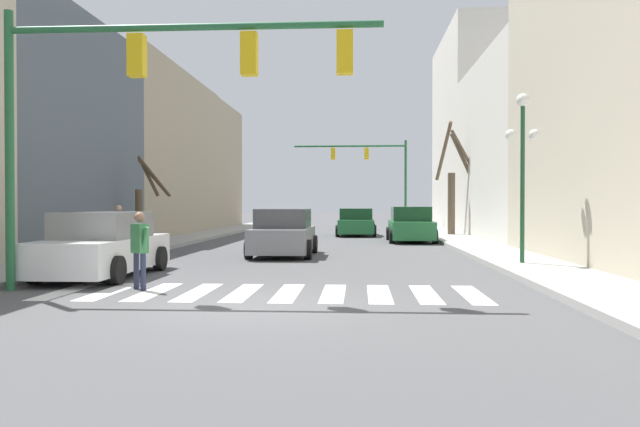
{
  "coord_description": "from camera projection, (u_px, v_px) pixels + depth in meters",
  "views": [
    {
      "loc": [
        1.85,
        -10.53,
        1.75
      ],
      "look_at": [
        -0.09,
        20.52,
        1.3
      ],
      "focal_mm": 35.0,
      "sensor_mm": 36.0,
      "label": 1
    }
  ],
  "objects": [
    {
      "name": "ground_plane",
      "position": [
        250.0,
        307.0,
        10.65
      ],
      "size": [
        240.0,
        240.0,
        0.0
      ],
      "primitive_type": "plane",
      "color": "#4C4C4F"
    },
    {
      "name": "building_row_left",
      "position": [
        81.0,
        143.0,
        28.05
      ],
      "size": [
        6.0,
        45.77,
        9.32
      ],
      "color": "#BCB299",
      "rests_on": "ground_plane"
    },
    {
      "name": "building_row_right",
      "position": [
        566.0,
        102.0,
        26.56
      ],
      "size": [
        6.0,
        45.42,
        13.71
      ],
      "color": "#BCB299",
      "rests_on": "ground_plane"
    },
    {
      "name": "crosswalk_stripes",
      "position": [
        265.0,
        293.0,
        12.34
      ],
      "size": [
        8.55,
        2.6,
        0.01
      ],
      "color": "white",
      "rests_on": "ground_plane"
    },
    {
      "name": "traffic_signal_near",
      "position": [
        151.0,
        79.0,
        12.42
      ],
      "size": [
        7.64,
        0.28,
        5.67
      ],
      "color": "#236038",
      "rests_on": "ground_plane"
    },
    {
      "name": "traffic_signal_far",
      "position": [
        372.0,
        164.0,
        45.12
      ],
      "size": [
        8.16,
        0.28,
        6.39
      ],
      "color": "#236038",
      "rests_on": "ground_plane"
    },
    {
      "name": "street_lamp_right_corner",
      "position": [
        523.0,
        144.0,
        17.1
      ],
      "size": [
        0.95,
        0.36,
        4.65
      ],
      "color": "#1E4C2D",
      "rests_on": "sidewalk_right"
    },
    {
      "name": "car_at_intersection",
      "position": [
        283.0,
        234.0,
        21.19
      ],
      "size": [
        2.13,
        4.28,
        1.6
      ],
      "rotation": [
        0.0,
        0.0,
        -1.57
      ],
      "color": "gray",
      "rests_on": "ground_plane"
    },
    {
      "name": "car_parked_left_far",
      "position": [
        411.0,
        225.0,
        29.3
      ],
      "size": [
        2.14,
        4.8,
        1.65
      ],
      "rotation": [
        0.0,
        0.0,
        1.57
      ],
      "color": "#236B38",
      "rests_on": "ground_plane"
    },
    {
      "name": "car_parked_right_far",
      "position": [
        356.0,
        223.0,
        35.03
      ],
      "size": [
        2.2,
        4.66,
        1.53
      ],
      "rotation": [
        0.0,
        0.0,
        1.57
      ],
      "color": "#236B38",
      "rests_on": "ground_plane"
    },
    {
      "name": "car_parked_right_near",
      "position": [
        103.0,
        246.0,
        15.08
      ],
      "size": [
        2.05,
        4.77,
        1.57
      ],
      "rotation": [
        0.0,
        0.0,
        1.57
      ],
      "color": "white",
      "rests_on": "ground_plane"
    },
    {
      "name": "pedestrian_on_left_sidewalk",
      "position": [
        140.0,
        244.0,
        12.77
      ],
      "size": [
        0.57,
        0.51,
        1.6
      ],
      "rotation": [
        0.0,
        0.0,
        5.57
      ],
      "color": "#282D47",
      "rests_on": "ground_plane"
    },
    {
      "name": "pedestrian_on_right_sidewalk",
      "position": [
        119.0,
        225.0,
        20.55
      ],
      "size": [
        0.6,
        0.46,
        1.58
      ],
      "rotation": [
        0.0,
        0.0,
        3.75
      ],
      "color": "black",
      "rests_on": "sidewalk_left"
    },
    {
      "name": "street_tree_right_mid",
      "position": [
        143.0,
        204.0,
        24.56
      ],
      "size": [
        1.46,
        0.82,
        3.53
      ],
      "color": "brown",
      "rests_on": "sidewalk_left"
    },
    {
      "name": "street_tree_right_far",
      "position": [
        453.0,
        184.0,
        33.65
      ],
      "size": [
        2.0,
        3.12,
        6.13
      ],
      "color": "brown",
      "rests_on": "sidewalk_right"
    }
  ]
}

